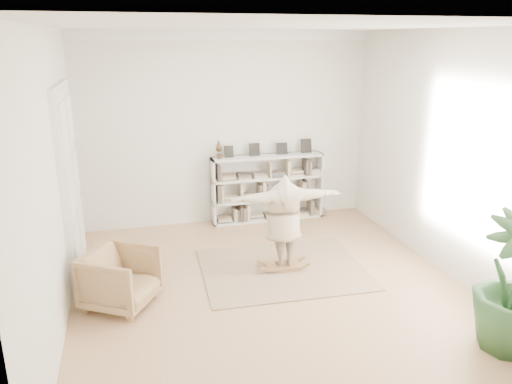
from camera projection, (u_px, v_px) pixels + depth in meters
floor at (271, 289)px, 7.18m from camera, size 6.00×6.00×0.00m
room_shell at (226, 35)px, 8.86m from camera, size 6.00×6.00×6.00m
doors at (70, 185)px, 7.31m from camera, size 0.09×1.78×2.92m
bookshelf at (267, 189)px, 9.78m from camera, size 2.20×0.35×1.64m
armchair at (120, 278)px, 6.64m from camera, size 1.17×1.17×0.78m
rug at (283, 269)px, 7.78m from camera, size 2.57×2.09×0.02m
rocker_board at (283, 265)px, 7.77m from camera, size 0.55×0.34×0.11m
person at (284, 218)px, 7.54m from camera, size 1.79×0.55×1.44m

